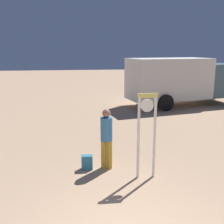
# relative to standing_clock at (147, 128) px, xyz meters

# --- Properties ---
(standing_clock) EXTENTS (0.50, 0.11, 2.23)m
(standing_clock) POSITION_rel_standing_clock_xyz_m (0.00, 0.00, 0.00)
(standing_clock) COLOR white
(standing_clock) RESTS_ON ground_plane
(person_near_clock) EXTENTS (0.33, 0.33, 1.71)m
(person_near_clock) POSITION_rel_standing_clock_xyz_m (-0.95, 0.69, -0.39)
(person_near_clock) COLOR gold
(person_near_clock) RESTS_ON ground_plane
(backpack) EXTENTS (0.30, 0.23, 0.40)m
(backpack) POSITION_rel_standing_clock_xyz_m (-1.50, 0.70, -1.14)
(backpack) COLOR teal
(backpack) RESTS_ON ground_plane
(box_truck_near) EXTENTS (7.04, 3.67, 2.77)m
(box_truck_near) POSITION_rel_standing_clock_xyz_m (4.41, 8.94, 0.20)
(box_truck_near) COLOR silver
(box_truck_near) RESTS_ON ground_plane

